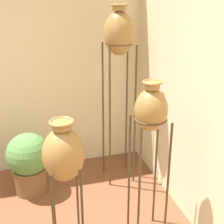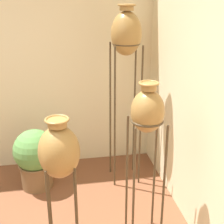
{
  "view_description": "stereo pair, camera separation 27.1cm",
  "coord_description": "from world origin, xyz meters",
  "px_view_note": "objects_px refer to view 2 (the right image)",
  "views": [
    {
      "loc": [
        0.79,
        -1.41,
        2.03
      ],
      "look_at": [
        1.49,
        1.03,
        1.07
      ],
      "focal_mm": 50.0,
      "sensor_mm": 36.0,
      "label": 1
    },
    {
      "loc": [
        1.05,
        -1.47,
        2.03
      ],
      "look_at": [
        1.49,
        1.03,
        1.07
      ],
      "focal_mm": 50.0,
      "sensor_mm": 36.0,
      "label": 2
    }
  ],
  "objects_px": {
    "vase_stand_short": "(59,152)",
    "vase_stand_medium": "(147,116)",
    "potted_plant": "(35,157)",
    "vase_stand_tall": "(126,38)"
  },
  "relations": [
    {
      "from": "potted_plant",
      "to": "vase_stand_short",
      "type": "bearing_deg",
      "value": -72.83
    },
    {
      "from": "vase_stand_short",
      "to": "potted_plant",
      "type": "height_order",
      "value": "vase_stand_short"
    },
    {
      "from": "vase_stand_medium",
      "to": "vase_stand_tall",
      "type": "bearing_deg",
      "value": 87.9
    },
    {
      "from": "vase_stand_short",
      "to": "vase_stand_medium",
      "type": "bearing_deg",
      "value": -5.56
    },
    {
      "from": "vase_stand_short",
      "to": "potted_plant",
      "type": "bearing_deg",
      "value": 107.17
    },
    {
      "from": "potted_plant",
      "to": "vase_stand_medium",
      "type": "bearing_deg",
      "value": -44.7
    },
    {
      "from": "vase_stand_medium",
      "to": "vase_stand_short",
      "type": "height_order",
      "value": "vase_stand_medium"
    },
    {
      "from": "vase_stand_tall",
      "to": "vase_stand_short",
      "type": "distance_m",
      "value": 1.38
    },
    {
      "from": "vase_stand_short",
      "to": "potted_plant",
      "type": "distance_m",
      "value": 1.05
    },
    {
      "from": "vase_stand_medium",
      "to": "potted_plant",
      "type": "bearing_deg",
      "value": 135.3
    }
  ]
}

